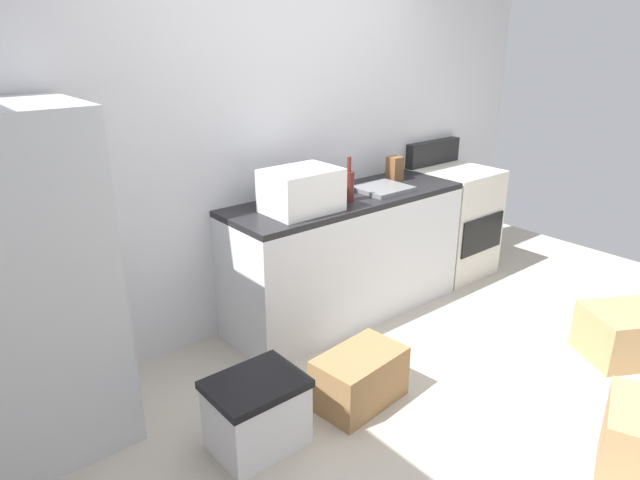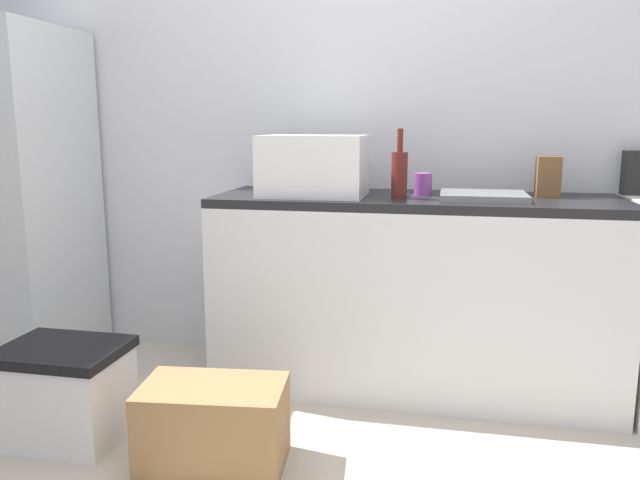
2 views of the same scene
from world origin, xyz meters
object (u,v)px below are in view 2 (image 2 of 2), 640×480
Objects in this scene: microwave at (314,166)px; coffee_mug at (423,184)px; knife_block at (548,177)px; wine_bottle at (399,173)px; storage_bin at (65,392)px; cardboard_box_small at (214,425)px; refrigerator at (8,199)px.

microwave is 0.50m from coffee_mug.
wine_bottle is at bearing -163.71° from knife_block.
microwave is 1.00× the size of storage_bin.
microwave reaches higher than cardboard_box_small.
knife_block reaches higher than cardboard_box_small.
knife_block is (1.02, 0.17, -0.05)m from microwave.
knife_block is (0.54, 0.04, 0.04)m from coffee_mug.
refrigerator is 1.75m from cardboard_box_small.
coffee_mug is 0.55m from knife_block.
microwave is 0.90× the size of cardboard_box_small.
wine_bottle reaches higher than coffee_mug.
storage_bin is (-0.64, 0.07, 0.04)m from cardboard_box_small.
wine_bottle is 1.62m from storage_bin.
coffee_mug reaches higher than cardboard_box_small.
refrigerator reaches higher than microwave.
refrigerator is 1.24m from storage_bin.
cardboard_box_small is at bearing -6.10° from storage_bin.
cardboard_box_small is (-0.59, -0.76, -0.86)m from wine_bottle.
knife_block is at bearing 25.16° from storage_bin.
refrigerator is at bearing 136.10° from storage_bin.
wine_bottle is 1.28m from cardboard_box_small.
knife_block is 2.21m from storage_bin.
knife_block is at bearing 3.99° from coffee_mug.
storage_bin is (-1.32, -0.84, -0.76)m from coffee_mug.
microwave is 4.60× the size of coffee_mug.
microwave reaches higher than knife_block.
microwave is 1.19m from cardboard_box_small.
refrigerator is 3.66× the size of microwave.
microwave is at bearing -164.87° from coffee_mug.
wine_bottle reaches higher than knife_block.
wine_bottle is 1.67× the size of knife_block.
microwave is 1.04m from knife_block.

